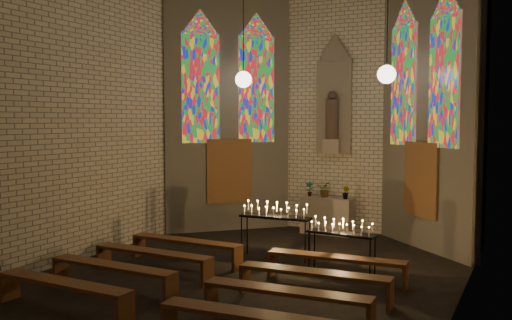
# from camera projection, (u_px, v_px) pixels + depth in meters

# --- Properties ---
(floor) EXTENTS (12.00, 12.00, 0.00)m
(floor) POSITION_uv_depth(u_px,v_px,m) (233.00, 284.00, 10.85)
(floor) COLOR black
(floor) RESTS_ON ground
(room) EXTENTS (8.22, 12.43, 7.00)m
(room) POSITION_uv_depth(u_px,v_px,m) (300.00, 95.00, 13.60)
(room) COLOR beige
(room) RESTS_ON ground
(altar) EXTENTS (1.40, 0.60, 1.00)m
(altar) POSITION_uv_depth(u_px,v_px,m) (327.00, 216.00, 15.69)
(altar) COLOR #BCAE99
(altar) RESTS_ON ground
(flower_vase_left) EXTENTS (0.25, 0.19, 0.41)m
(flower_vase_left) POSITION_uv_depth(u_px,v_px,m) (309.00, 189.00, 15.92)
(flower_vase_left) COLOR #4C723F
(flower_vase_left) RESTS_ON altar
(flower_vase_center) EXTENTS (0.40, 0.35, 0.44)m
(flower_vase_center) POSITION_uv_depth(u_px,v_px,m) (325.00, 189.00, 15.72)
(flower_vase_center) COLOR #4C723F
(flower_vase_center) RESTS_ON altar
(flower_vase_right) EXTENTS (0.25, 0.23, 0.36)m
(flower_vase_right) POSITION_uv_depth(u_px,v_px,m) (346.00, 193.00, 15.32)
(flower_vase_right) COLOR #4C723F
(flower_vase_right) RESTS_ON altar
(aisle_flower_pot) EXTENTS (0.30, 0.30, 0.43)m
(aisle_flower_pot) POSITION_uv_depth(u_px,v_px,m) (273.00, 258.00, 12.06)
(aisle_flower_pot) COLOR #4C723F
(aisle_flower_pot) RESTS_ON ground
(votive_stand_left) EXTENTS (1.66, 0.45, 1.21)m
(votive_stand_left) POSITION_uv_depth(u_px,v_px,m) (275.00, 213.00, 12.83)
(votive_stand_left) COLOR black
(votive_stand_left) RESTS_ON ground
(votive_stand_right) EXTENTS (1.46, 0.49, 1.05)m
(votive_stand_right) POSITION_uv_depth(u_px,v_px,m) (341.00, 230.00, 11.56)
(votive_stand_right) COLOR black
(votive_stand_right) RESTS_ON ground
(pew_left_0) EXTENTS (2.71, 0.50, 0.52)m
(pew_left_0) POSITION_uv_depth(u_px,v_px,m) (186.00, 244.00, 12.48)
(pew_left_0) COLOR #553118
(pew_left_0) RESTS_ON ground
(pew_right_0) EXTENTS (2.71, 0.50, 0.52)m
(pew_right_0) POSITION_uv_depth(u_px,v_px,m) (336.00, 261.00, 10.96)
(pew_right_0) COLOR #553118
(pew_right_0) RESTS_ON ground
(pew_left_1) EXTENTS (2.71, 0.50, 0.52)m
(pew_left_1) POSITION_uv_depth(u_px,v_px,m) (153.00, 255.00, 11.40)
(pew_left_1) COLOR #553118
(pew_left_1) RESTS_ON ground
(pew_right_1) EXTENTS (2.71, 0.50, 0.52)m
(pew_right_1) POSITION_uv_depth(u_px,v_px,m) (314.00, 276.00, 9.89)
(pew_right_1) COLOR #553118
(pew_right_1) RESTS_ON ground
(pew_left_2) EXTENTS (2.71, 0.50, 0.52)m
(pew_left_2) POSITION_uv_depth(u_px,v_px,m) (113.00, 269.00, 10.33)
(pew_left_2) COLOR #553118
(pew_left_2) RESTS_ON ground
(pew_right_2) EXTENTS (2.71, 0.50, 0.52)m
(pew_right_2) POSITION_uv_depth(u_px,v_px,m) (286.00, 295.00, 8.81)
(pew_right_2) COLOR #553118
(pew_right_2) RESTS_ON ground
(pew_left_3) EXTENTS (2.71, 0.50, 0.52)m
(pew_left_3) POSITION_uv_depth(u_px,v_px,m) (63.00, 287.00, 9.26)
(pew_left_3) COLOR #553118
(pew_left_3) RESTS_ON ground
(pew_right_3) EXTENTS (2.71, 0.50, 0.52)m
(pew_right_3) POSITION_uv_depth(u_px,v_px,m) (252.00, 319.00, 7.74)
(pew_right_3) COLOR #553118
(pew_right_3) RESTS_ON ground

